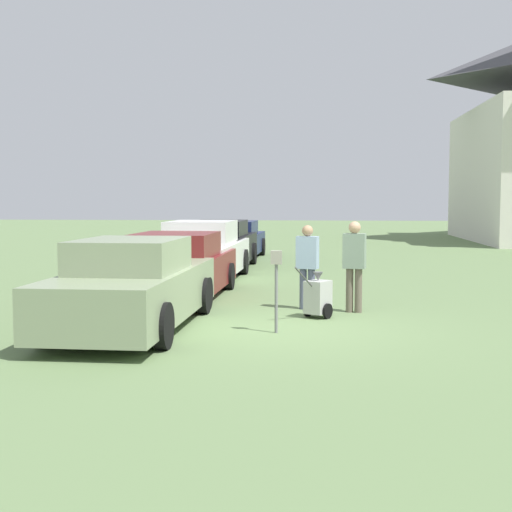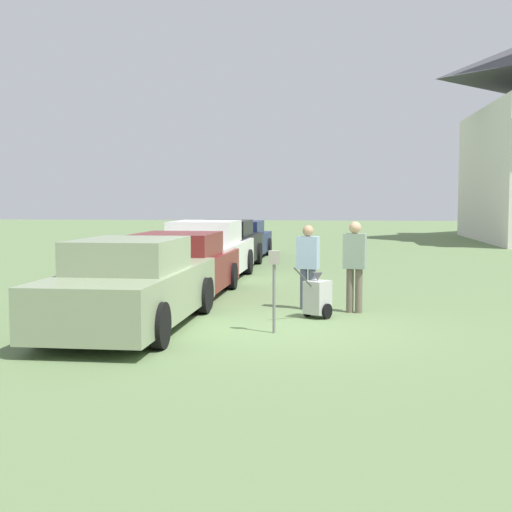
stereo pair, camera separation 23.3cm
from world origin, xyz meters
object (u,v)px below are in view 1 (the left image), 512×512
parked_car_maroon (177,268)px  parked_car_navy (234,241)px  equipment_cart (318,297)px  parking_meter (276,276)px  parked_car_sage (133,287)px  person_supervisor (354,261)px  parked_car_white (203,253)px  parked_car_black (220,246)px  person_worker (307,262)px

parked_car_maroon → parked_car_navy: bearing=91.2°
equipment_cart → parking_meter: bearing=-81.9°
parked_car_navy → parking_meter: parked_car_navy is taller
parked_car_sage → person_supervisor: bearing=29.9°
parked_car_white → parking_meter: 7.65m
parked_car_navy → parking_meter: (2.40, -14.24, 0.29)m
equipment_cart → parked_car_sage: bearing=-124.4°
parked_car_maroon → parked_car_white: 3.40m
parked_car_white → parked_car_navy: (0.00, 6.97, -0.09)m
parked_car_maroon → parked_car_black: (0.00, 6.65, 0.05)m
parked_car_maroon → parking_meter: 4.56m
person_worker → person_supervisor: size_ratio=0.95×
parked_car_sage → parked_car_black: (0.00, 10.34, 0.01)m
parked_car_navy → person_worker: (2.86, -11.70, 0.30)m
parked_car_navy → person_supervisor: 12.59m
equipment_cart → parked_car_white: bearing=149.8°
person_supervisor → parking_meter: bearing=71.9°
parked_car_black → person_worker: (2.86, -7.98, 0.23)m
parked_car_white → person_worker: 5.53m
parked_car_black → person_supervisor: bearing=-64.3°
parking_meter → equipment_cart: 1.77m
parked_car_maroon → parking_meter: bearing=-56.9°
parked_car_white → person_supervisor: size_ratio=3.03×
parked_car_sage → person_supervisor: person_supervisor is taller
parked_car_white → parked_car_black: size_ratio=1.02×
parked_car_black → equipment_cart: parked_car_black is taller
parking_meter → parked_car_navy: bearing=99.6°
parked_car_white → person_worker: size_ratio=3.19×
person_supervisor → parked_car_navy: bearing=-59.3°
parked_car_maroon → parked_car_white: (-0.00, 3.40, 0.07)m
parked_car_white → equipment_cart: 6.50m
parked_car_maroon → person_worker: size_ratio=3.09×
parked_car_maroon → parked_car_white: size_ratio=0.97×
parked_car_navy → person_worker: person_worker is taller
parked_car_black → parked_car_navy: parked_car_black is taller
parked_car_navy → person_supervisor: (3.76, -12.00, 0.35)m
parking_meter → parked_car_black: bearing=102.9°
parked_car_white → person_supervisor: 6.29m
parked_car_white → parking_meter: (2.40, -7.26, 0.20)m
parked_car_navy → person_worker: size_ratio=3.06×
parked_car_maroon → person_worker: (2.86, -1.33, 0.28)m
parked_car_black → parked_car_navy: bearing=91.2°
parked_car_sage → parked_car_white: 7.09m
parking_meter → person_worker: size_ratio=0.81×
person_supervisor → person_worker: bearing=-5.2°
person_supervisor → equipment_cart: bearing=58.2°
person_worker → parked_car_navy: bearing=-61.4°
person_supervisor → parked_car_black: bearing=-52.3°
equipment_cart → parked_car_black: bearing=140.5°
parked_car_sage → equipment_cart: bearing=25.3°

